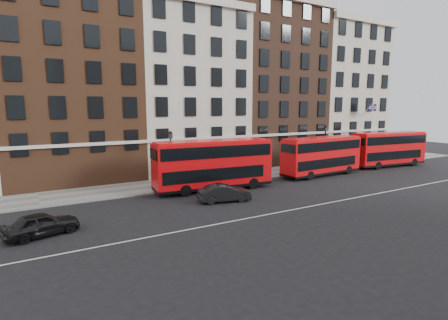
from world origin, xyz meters
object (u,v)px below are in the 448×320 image
bus_b (213,164)px  bus_c (322,155)px  car_rear (42,224)px  traffic_light (392,145)px  bus_d (389,148)px  car_front (224,193)px

bus_b → bus_c: 13.71m
car_rear → traffic_light: (43.64, 7.17, 1.73)m
bus_b → bus_c: size_ratio=1.08×
bus_c → bus_d: size_ratio=0.97×
bus_c → car_front: size_ratio=2.39×
bus_b → traffic_light: bus_b is taller
bus_c → car_rear: bearing=-172.7°
bus_d → car_rear: (-39.89, -5.05, -1.65)m
traffic_light → car_rear: bearing=-170.7°
bus_b → car_rear: 15.33m
bus_d → car_rear: size_ratio=2.53×
bus_b → bus_d: bearing=4.8°
bus_c → car_front: bearing=-167.9°
car_rear → bus_d: bearing=-97.0°
bus_d → traffic_light: (3.74, 2.12, 0.08)m
car_rear → traffic_light: bearing=-94.9°
bus_c → bus_d: (11.82, 0.01, 0.06)m
car_front → bus_d: bearing=-69.1°
car_rear → bus_c: bearing=-94.1°
bus_c → car_rear: (-28.07, -5.04, -1.59)m
bus_b → car_front: bus_b is taller
traffic_light → bus_d: bearing=-150.5°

